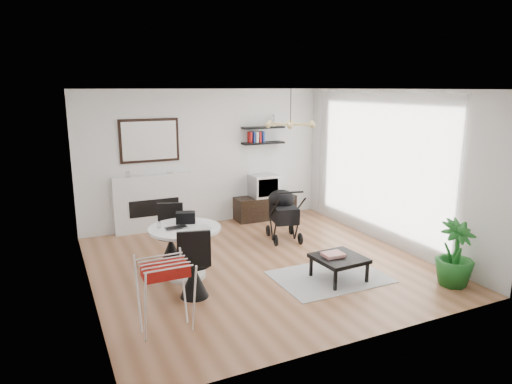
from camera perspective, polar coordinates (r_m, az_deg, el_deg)
name	(u,v)px	position (r m, az deg, el deg)	size (l,w,h in m)	color
floor	(259,264)	(7.30, 0.35, -8.96)	(5.00, 5.00, 0.00)	brown
ceiling	(259,89)	(6.78, 0.38, 12.73)	(5.00, 5.00, 0.00)	white
wall_back	(205,158)	(9.20, -6.35, 4.27)	(5.00, 5.00, 0.00)	white
wall_left	(84,197)	(6.29, -20.69, -0.54)	(5.00, 5.00, 0.00)	white
wall_right	(388,168)	(8.28, 16.20, 2.87)	(5.00, 5.00, 0.00)	white
sheer_curtain	(376,167)	(8.37, 14.79, 3.06)	(0.04, 3.60, 2.60)	white
fireplace	(153,196)	(8.97, -12.75, -0.53)	(1.50, 0.17, 2.16)	white
shelf_lower	(263,143)	(9.51, 0.89, 6.15)	(0.90, 0.25, 0.04)	black
shelf_upper	(263,127)	(9.48, 0.90, 8.07)	(0.90, 0.25, 0.04)	black
pendant_lamp	(290,124)	(7.39, 4.32, 8.45)	(0.90, 0.90, 0.10)	tan
tv_console	(265,207)	(9.67, 1.14, -1.93)	(1.29, 0.45, 0.49)	black
crt_tv	(264,186)	(9.54, 0.96, 0.79)	(0.53, 0.46, 0.46)	#B5B5B7
dining_table	(185,244)	(6.73, -8.83, -6.49)	(1.04, 1.04, 0.76)	white
laptop	(177,228)	(6.57, -9.85, -4.51)	(0.31, 0.20, 0.02)	black
black_bag	(186,217)	(6.83, -8.78, -3.17)	(0.28, 0.17, 0.17)	black
newspaper	(199,227)	(6.60, -7.17, -4.42)	(0.30, 0.25, 0.01)	silver
drinking_glass	(159,225)	(6.68, -12.04, -4.03)	(0.05, 0.05, 0.09)	white
chair_far	(171,245)	(7.39, -10.57, -6.50)	(0.48, 0.49, 0.93)	black
chair_near	(194,275)	(6.16, -7.75, -10.29)	(0.49, 0.51, 0.98)	black
drying_rack	(166,295)	(5.34, -11.23, -12.50)	(0.57, 0.54, 0.86)	white
stroller	(283,216)	(8.35, 3.42, -3.02)	(0.67, 0.89, 1.01)	black
rug	(330,277)	(6.91, 9.19, -10.42)	(1.60, 1.16, 0.01)	#ACACAC
coffee_table	(339,259)	(6.74, 10.34, -8.25)	(0.70, 0.70, 0.34)	black
magazines	(333,254)	(6.73, 9.63, -7.71)	(0.30, 0.24, 0.04)	#D73E35
potted_plant	(455,253)	(6.98, 23.63, -7.05)	(0.52, 0.52, 0.94)	#1C6220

